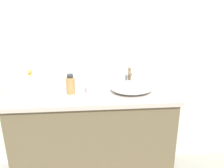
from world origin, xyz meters
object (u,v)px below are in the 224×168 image
(lotion_bottle, at_px, (71,85))
(soap_dispenser, at_px, (31,82))
(sink_basin, at_px, (132,87))
(candle_jar, at_px, (49,92))
(tissue_box, at_px, (95,84))

(lotion_bottle, bearing_deg, soap_dispenser, 164.32)
(sink_basin, bearing_deg, soap_dispenser, 172.86)
(sink_basin, xyz_separation_m, candle_jar, (-0.70, 0.00, -0.02))
(lotion_bottle, bearing_deg, sink_basin, -1.27)
(soap_dispenser, xyz_separation_m, tissue_box, (0.55, -0.09, -0.00))
(candle_jar, bearing_deg, lotion_bottle, 3.51)
(sink_basin, relative_size, tissue_box, 2.07)
(soap_dispenser, distance_m, lotion_bottle, 0.36)
(lotion_bottle, height_order, tissue_box, tissue_box)
(tissue_box, xyz_separation_m, candle_jar, (-0.38, -0.02, -0.06))
(sink_basin, bearing_deg, tissue_box, 176.21)
(sink_basin, distance_m, lotion_bottle, 0.52)
(sink_basin, xyz_separation_m, lotion_bottle, (-0.52, 0.01, 0.04))
(lotion_bottle, bearing_deg, tissue_box, 2.65)
(soap_dispenser, distance_m, tissue_box, 0.56)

